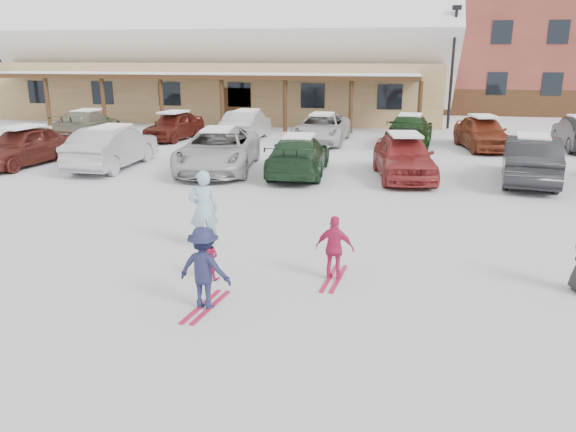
% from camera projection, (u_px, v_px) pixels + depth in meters
% --- Properties ---
extents(ground, '(160.00, 160.00, 0.00)m').
position_uv_depth(ground, '(263.00, 279.00, 10.87)').
color(ground, silver).
rests_on(ground, ground).
extents(day_lodge, '(29.12, 12.50, 10.38)m').
position_uv_depth(day_lodge, '(227.00, 57.00, 37.74)').
color(day_lodge, tan).
rests_on(day_lodge, ground).
extents(lamp_post, '(0.50, 0.25, 6.69)m').
position_uv_depth(lamp_post, '(453.00, 61.00, 31.25)').
color(lamp_post, black).
rests_on(lamp_post, ground).
extents(conifer_0, '(4.40, 4.40, 10.20)m').
position_uv_depth(conifer_0, '(17.00, 32.00, 42.20)').
color(conifer_0, black).
rests_on(conifer_0, ground).
extents(conifer_2, '(5.28, 5.28, 12.24)m').
position_uv_depth(conifer_2, '(58.00, 24.00, 53.92)').
color(conifer_2, black).
rests_on(conifer_2, ground).
extents(conifer_3, '(3.96, 3.96, 9.18)m').
position_uv_depth(conifer_3, '(441.00, 42.00, 49.86)').
color(conifer_3, black).
rests_on(conifer_3, ground).
extents(adult_skier, '(0.76, 0.65, 1.77)m').
position_uv_depth(adult_skier, '(204.00, 210.00, 12.38)').
color(adult_skier, '#92BACA').
rests_on(adult_skier, ground).
extents(toddler_red, '(0.46, 0.37, 0.87)m').
position_uv_depth(toddler_red, '(209.00, 257.00, 10.76)').
color(toddler_red, '#B21F48').
rests_on(toddler_red, ground).
extents(child_navy, '(1.00, 0.67, 1.45)m').
position_uv_depth(child_navy, '(204.00, 268.00, 9.45)').
color(child_navy, '#1C2041').
rests_on(child_navy, ground).
extents(skis_child_navy, '(0.41, 1.41, 0.03)m').
position_uv_depth(skis_child_navy, '(206.00, 307.00, 9.65)').
color(skis_child_navy, '#AA1839').
rests_on(skis_child_navy, ground).
extents(child_magenta, '(0.77, 0.38, 1.27)m').
position_uv_depth(child_magenta, '(335.00, 248.00, 10.68)').
color(child_magenta, '#C32453').
rests_on(child_magenta, ground).
extents(skis_child_magenta, '(0.34, 1.41, 0.03)m').
position_uv_depth(skis_child_magenta, '(334.00, 278.00, 10.85)').
color(skis_child_magenta, '#AA1839').
rests_on(skis_child_magenta, ground).
extents(parked_car_0, '(2.35, 4.57, 1.49)m').
position_uv_depth(parked_car_0, '(23.00, 146.00, 21.62)').
color(parked_car_0, '#572019').
rests_on(parked_car_0, ground).
extents(parked_car_1, '(1.69, 4.76, 1.57)m').
position_uv_depth(parked_car_1, '(112.00, 147.00, 21.13)').
color(parked_car_1, '#A2A3A7').
rests_on(parked_car_1, ground).
extents(parked_car_2, '(3.21, 5.82, 1.54)m').
position_uv_depth(parked_car_2, '(218.00, 150.00, 20.63)').
color(parked_car_2, '#B9B9B9').
rests_on(parked_car_2, ground).
extents(parked_car_3, '(2.12, 4.84, 1.38)m').
position_uv_depth(parked_car_3, '(299.00, 156.00, 19.95)').
color(parked_car_3, '#1D3921').
rests_on(parked_car_3, ground).
extents(parked_car_4, '(2.46, 4.74, 1.54)m').
position_uv_depth(parked_car_4, '(404.00, 156.00, 19.36)').
color(parked_car_4, maroon).
rests_on(parked_car_4, ground).
extents(parked_car_5, '(2.41, 4.98, 1.57)m').
position_uv_depth(parked_car_5, '(530.00, 159.00, 18.72)').
color(parked_car_5, black).
rests_on(parked_car_5, ground).
extents(parked_car_7, '(2.38, 5.00, 1.41)m').
position_uv_depth(parked_car_7, '(88.00, 124.00, 28.63)').
color(parked_car_7, '#77745D').
rests_on(parked_car_7, ground).
extents(parked_car_8, '(2.20, 4.25, 1.38)m').
position_uv_depth(parked_car_8, '(174.00, 126.00, 28.07)').
color(parked_car_8, '#571A13').
rests_on(parked_car_8, ground).
extents(parked_car_9, '(1.59, 4.46, 1.47)m').
position_uv_depth(parked_car_9, '(246.00, 125.00, 27.91)').
color(parked_car_9, '#AEADB2').
rests_on(parked_car_9, ground).
extents(parked_car_10, '(2.50, 5.10, 1.40)m').
position_uv_depth(parked_car_10, '(322.00, 128.00, 27.03)').
color(parked_car_10, silver).
rests_on(parked_car_10, ground).
extents(parked_car_11, '(2.42, 5.09, 1.43)m').
position_uv_depth(parked_car_11, '(410.00, 130.00, 26.28)').
color(parked_car_11, '#153413').
rests_on(parked_car_11, ground).
extents(parked_car_12, '(2.45, 4.61, 1.49)m').
position_uv_depth(parked_car_12, '(482.00, 133.00, 25.24)').
color(parked_car_12, brown).
rests_on(parked_car_12, ground).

